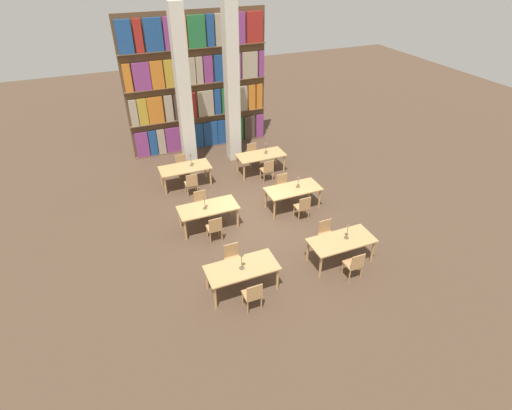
{
  "coord_description": "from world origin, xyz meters",
  "views": [
    {
      "loc": [
        -3.98,
        -9.89,
        7.61
      ],
      "look_at": [
        0.0,
        -0.28,
        0.68
      ],
      "focal_mm": 28.0,
      "sensor_mm": 36.0,
      "label": 1
    }
  ],
  "objects_px": {
    "chair_2": "(354,264)",
    "chair_7": "(283,186)",
    "chair_4": "(215,228)",
    "chair_6": "(303,207)",
    "reading_table_0": "(242,270)",
    "chair_1": "(233,258)",
    "reading_table_2": "(208,210)",
    "reading_table_5": "(261,157)",
    "reading_table_3": "(293,191)",
    "chair_10": "(267,170)",
    "desk_lamp_3": "(298,180)",
    "chair_11": "(253,154)",
    "chair_5": "(201,203)",
    "chair_8": "(191,183)",
    "reading_table_1": "(341,242)",
    "chair_3": "(326,234)",
    "pillar_left": "(183,92)",
    "desk_lamp_0": "(242,258)",
    "pillar_center": "(232,86)",
    "chair_0": "(253,295)",
    "desk_lamp_5": "(266,146)",
    "desk_lamp_1": "(348,228)",
    "desk_lamp_4": "(191,158)",
    "desk_lamp_2": "(204,200)",
    "chair_9": "(182,165)",
    "reading_table_4": "(185,169)"
  },
  "relations": [
    {
      "from": "chair_2",
      "to": "desk_lamp_1",
      "type": "xyz_separation_m",
      "value": [
        0.2,
        0.74,
        0.62
      ]
    },
    {
      "from": "reading_table_4",
      "to": "chair_5",
      "type": "bearing_deg",
      "value": -90.18
    },
    {
      "from": "reading_table_3",
      "to": "chair_7",
      "type": "xyz_separation_m",
      "value": [
        -0.0,
        0.72,
        -0.2
      ]
    },
    {
      "from": "pillar_left",
      "to": "desk_lamp_1",
      "type": "relative_size",
      "value": 11.93
    },
    {
      "from": "chair_10",
      "to": "chair_11",
      "type": "relative_size",
      "value": 1.0
    },
    {
      "from": "reading_table_0",
      "to": "desk_lamp_0",
      "type": "relative_size",
      "value": 3.74
    },
    {
      "from": "chair_4",
      "to": "chair_5",
      "type": "xyz_separation_m",
      "value": [
        0.0,
        1.43,
        0.0
      ]
    },
    {
      "from": "pillar_left",
      "to": "chair_1",
      "type": "height_order",
      "value": "pillar_left"
    },
    {
      "from": "chair_5",
      "to": "chair_6",
      "type": "bearing_deg",
      "value": 153.87
    },
    {
      "from": "chair_4",
      "to": "chair_5",
      "type": "bearing_deg",
      "value": 90.0
    },
    {
      "from": "desk_lamp_1",
      "to": "chair_10",
      "type": "height_order",
      "value": "desk_lamp_1"
    },
    {
      "from": "reading_table_0",
      "to": "chair_8",
      "type": "bearing_deg",
      "value": 90.0
    },
    {
      "from": "reading_table_3",
      "to": "desk_lamp_5",
      "type": "bearing_deg",
      "value": 85.57
    },
    {
      "from": "reading_table_2",
      "to": "reading_table_4",
      "type": "height_order",
      "value": "same"
    },
    {
      "from": "chair_1",
      "to": "chair_4",
      "type": "distance_m",
      "value": 1.49
    },
    {
      "from": "desk_lamp_0",
      "to": "chair_2",
      "type": "bearing_deg",
      "value": -13.71
    },
    {
      "from": "chair_3",
      "to": "chair_9",
      "type": "height_order",
      "value": "same"
    },
    {
      "from": "reading_table_0",
      "to": "chair_1",
      "type": "xyz_separation_m",
      "value": [
        0.0,
        0.72,
        -0.2
      ]
    },
    {
      "from": "chair_6",
      "to": "chair_4",
      "type": "bearing_deg",
      "value": 179.74
    },
    {
      "from": "reading_table_1",
      "to": "chair_11",
      "type": "distance_m",
      "value": 6.37
    },
    {
      "from": "reading_table_3",
      "to": "chair_10",
      "type": "distance_m",
      "value": 2.0
    },
    {
      "from": "chair_6",
      "to": "chair_11",
      "type": "bearing_deg",
      "value": 90.6
    },
    {
      "from": "chair_9",
      "to": "chair_5",
      "type": "bearing_deg",
      "value": 89.31
    },
    {
      "from": "chair_5",
      "to": "reading_table_5",
      "type": "bearing_deg",
      "value": -146.12
    },
    {
      "from": "desk_lamp_0",
      "to": "chair_8",
      "type": "relative_size",
      "value": 0.56
    },
    {
      "from": "chair_4",
      "to": "chair_6",
      "type": "xyz_separation_m",
      "value": [
        2.95,
        -0.01,
        0.0
      ]
    },
    {
      "from": "desk_lamp_1",
      "to": "chair_9",
      "type": "height_order",
      "value": "desk_lamp_1"
    },
    {
      "from": "chair_10",
      "to": "desk_lamp_5",
      "type": "distance_m",
      "value": 0.99
    },
    {
      "from": "pillar_center",
      "to": "chair_8",
      "type": "bearing_deg",
      "value": -137.15
    },
    {
      "from": "pillar_center",
      "to": "desk_lamp_2",
      "type": "distance_m",
      "value": 5.37
    },
    {
      "from": "desk_lamp_3",
      "to": "chair_10",
      "type": "relative_size",
      "value": 0.48
    },
    {
      "from": "pillar_left",
      "to": "reading_table_1",
      "type": "relative_size",
      "value": 3.28
    },
    {
      "from": "desk_lamp_3",
      "to": "chair_3",
      "type": "bearing_deg",
      "value": -95.47
    },
    {
      "from": "chair_0",
      "to": "chair_6",
      "type": "height_order",
      "value": "same"
    },
    {
      "from": "reading_table_2",
      "to": "reading_table_5",
      "type": "relative_size",
      "value": 1.0
    },
    {
      "from": "chair_10",
      "to": "chair_11",
      "type": "bearing_deg",
      "value": 90.0
    },
    {
      "from": "reading_table_2",
      "to": "reading_table_3",
      "type": "xyz_separation_m",
      "value": [
        2.93,
        -0.01,
        0.0
      ]
    },
    {
      "from": "chair_9",
      "to": "reading_table_5",
      "type": "height_order",
      "value": "chair_9"
    },
    {
      "from": "chair_1",
      "to": "chair_4",
      "type": "relative_size",
      "value": 1.0
    },
    {
      "from": "chair_10",
      "to": "pillar_center",
      "type": "bearing_deg",
      "value": 101.92
    },
    {
      "from": "desk_lamp_3",
      "to": "chair_11",
      "type": "distance_m",
      "value": 3.46
    },
    {
      "from": "chair_1",
      "to": "pillar_left",
      "type": "bearing_deg",
      "value": -94.49
    },
    {
      "from": "reading_table_3",
      "to": "chair_7",
      "type": "bearing_deg",
      "value": 90.28
    },
    {
      "from": "desk_lamp_2",
      "to": "desk_lamp_4",
      "type": "relative_size",
      "value": 0.94
    },
    {
      "from": "chair_7",
      "to": "chair_2",
      "type": "bearing_deg",
      "value": 89.62
    },
    {
      "from": "chair_2",
      "to": "reading_table_5",
      "type": "distance_m",
      "value": 6.37
    },
    {
      "from": "chair_10",
      "to": "chair_8",
      "type": "bearing_deg",
      "value": 177.79
    },
    {
      "from": "pillar_left",
      "to": "reading_table_2",
      "type": "bearing_deg",
      "value": -96.92
    },
    {
      "from": "chair_2",
      "to": "chair_7",
      "type": "xyz_separation_m",
      "value": [
        0.03,
        4.37,
        0.0
      ]
    },
    {
      "from": "chair_0",
      "to": "desk_lamp_4",
      "type": "xyz_separation_m",
      "value": [
        0.22,
        6.49,
        0.6
      ]
    }
  ]
}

